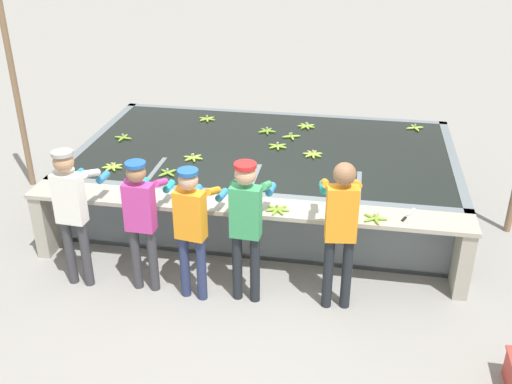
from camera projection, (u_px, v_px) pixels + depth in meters
name	position (u px, v px, depth m)	size (l,w,h in m)	color
ground_plane	(240.00, 279.00, 7.04)	(80.00, 80.00, 0.00)	gray
wash_tank	(267.00, 176.00, 8.57)	(5.19, 3.03, 0.88)	slate
work_ledge	(243.00, 223.00, 6.95)	(5.19, 0.45, 0.88)	#A8A393
worker_0	(72.00, 205.00, 6.56)	(0.43, 0.73, 1.66)	#38383D
worker_1	(142.00, 214.00, 6.50)	(0.42, 0.72, 1.58)	#38383D
worker_2	(192.00, 222.00, 6.36)	(0.48, 0.73, 1.57)	navy
worker_3	(246.00, 219.00, 6.29)	(0.43, 0.73, 1.66)	#1E2328
worker_4	(341.00, 222.00, 6.16)	(0.46, 0.74, 1.72)	#1E2328
banana_bunch_floating_0	(306.00, 126.00, 9.09)	(0.28, 0.28, 0.08)	#93BC3D
banana_bunch_floating_1	(415.00, 128.00, 9.02)	(0.27, 0.27, 0.08)	#9EC642
banana_bunch_floating_2	(123.00, 138.00, 8.66)	(0.28, 0.28, 0.08)	#7FAD33
banana_bunch_floating_3	(267.00, 131.00, 8.90)	(0.27, 0.28, 0.08)	#75A333
banana_bunch_floating_4	(291.00, 136.00, 8.71)	(0.28, 0.28, 0.08)	#8CB738
banana_bunch_floating_5	(168.00, 173.00, 7.58)	(0.25, 0.25, 0.08)	#75A333
banana_bunch_floating_6	(207.00, 119.00, 9.38)	(0.28, 0.28, 0.08)	#8CB738
banana_bunch_floating_7	(242.00, 182.00, 7.35)	(0.23, 0.23, 0.08)	#9EC642
banana_bunch_floating_8	(313.00, 154.00, 8.12)	(0.28, 0.28, 0.08)	#9EC642
banana_bunch_floating_9	(329.00, 188.00, 7.19)	(0.27, 0.27, 0.08)	#8CB738
banana_bunch_floating_10	(193.00, 158.00, 8.01)	(0.28, 0.27, 0.08)	#9EC642
banana_bunch_floating_11	(112.00, 167.00, 7.74)	(0.28, 0.28, 0.08)	#9EC642
banana_bunch_floating_12	(278.00, 146.00, 8.37)	(0.28, 0.28, 0.08)	#8CB738
banana_bunch_ledge_0	(375.00, 218.00, 6.52)	(0.26, 0.28, 0.08)	#7FAD33
banana_bunch_ledge_1	(277.00, 209.00, 6.70)	(0.28, 0.28, 0.08)	#7FAD33
knife_0	(406.00, 216.00, 6.58)	(0.17, 0.33, 0.02)	silver
support_post_left	(15.00, 84.00, 8.62)	(0.09, 0.09, 3.20)	#846647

